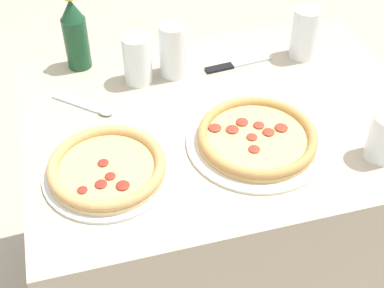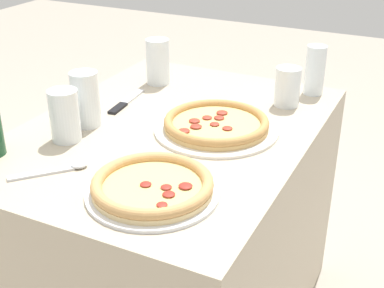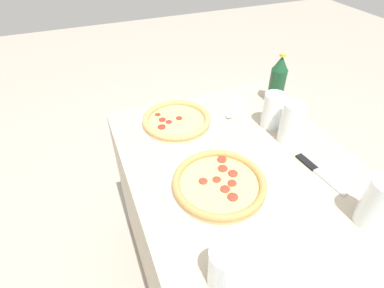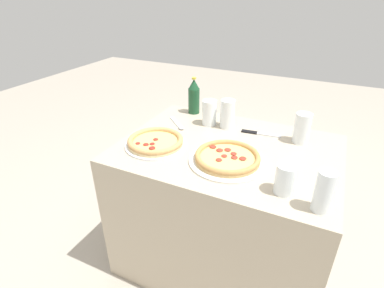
{
  "view_description": "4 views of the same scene",
  "coord_description": "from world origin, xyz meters",
  "px_view_note": "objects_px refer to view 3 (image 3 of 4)",
  "views": [
    {
      "loc": [
        0.36,
        0.99,
        1.58
      ],
      "look_at": [
        0.12,
        0.14,
        0.77
      ],
      "focal_mm": 50.0,
      "sensor_mm": 36.0,
      "label": 1
    },
    {
      "loc": [
        1.16,
        0.64,
        1.34
      ],
      "look_at": [
        0.13,
        0.14,
        0.76
      ],
      "focal_mm": 50.0,
      "sensor_mm": 36.0,
      "label": 2
    },
    {
      "loc": [
        -0.58,
        0.43,
        1.41
      ],
      "look_at": [
        0.15,
        0.14,
        0.76
      ],
      "focal_mm": 28.0,
      "sensor_mm": 36.0,
      "label": 3
    },
    {
      "loc": [
        -0.38,
        1.19,
        1.41
      ],
      "look_at": [
        0.12,
        0.15,
        0.79
      ],
      "focal_mm": 28.0,
      "sensor_mm": 36.0,
      "label": 4
    }
  ],
  "objects_px": {
    "pizza_margherita": "(219,184)",
    "glass_lemonade": "(291,124)",
    "glass_orange_juice": "(225,268)",
    "beer_bottle": "(278,80)",
    "spoon": "(232,110)",
    "pizza_veggie": "(177,121)",
    "glass_cola": "(376,206)",
    "knife": "(318,172)",
    "glass_iced_tea": "(272,112)"
  },
  "relations": [
    {
      "from": "pizza_margherita",
      "to": "glass_lemonade",
      "type": "relative_size",
      "value": 2.21
    },
    {
      "from": "glass_orange_juice",
      "to": "beer_bottle",
      "type": "xyz_separation_m",
      "value": [
        0.63,
        -0.56,
        0.05
      ]
    },
    {
      "from": "pizza_margherita",
      "to": "beer_bottle",
      "type": "xyz_separation_m",
      "value": [
        0.37,
        -0.44,
        0.08
      ]
    },
    {
      "from": "glass_orange_juice",
      "to": "spoon",
      "type": "distance_m",
      "value": 0.72
    },
    {
      "from": "pizza_margherita",
      "to": "pizza_veggie",
      "type": "distance_m",
      "value": 0.36
    },
    {
      "from": "glass_lemonade",
      "to": "glass_cola",
      "type": "height_order",
      "value": "glass_lemonade"
    },
    {
      "from": "beer_bottle",
      "to": "knife",
      "type": "height_order",
      "value": "beer_bottle"
    },
    {
      "from": "pizza_veggie",
      "to": "glass_lemonade",
      "type": "xyz_separation_m",
      "value": [
        -0.24,
        -0.34,
        0.05
      ]
    },
    {
      "from": "pizza_margherita",
      "to": "beer_bottle",
      "type": "bearing_deg",
      "value": -50.23
    },
    {
      "from": "glass_cola",
      "to": "knife",
      "type": "bearing_deg",
      "value": -0.19
    },
    {
      "from": "pizza_margherita",
      "to": "glass_orange_juice",
      "type": "distance_m",
      "value": 0.29
    },
    {
      "from": "pizza_margherita",
      "to": "spoon",
      "type": "relative_size",
      "value": 2.23
    },
    {
      "from": "glass_lemonade",
      "to": "beer_bottle",
      "type": "xyz_separation_m",
      "value": [
        0.25,
        -0.11,
        0.03
      ]
    },
    {
      "from": "glass_lemonade",
      "to": "spoon",
      "type": "height_order",
      "value": "glass_lemonade"
    },
    {
      "from": "beer_bottle",
      "to": "knife",
      "type": "distance_m",
      "value": 0.45
    },
    {
      "from": "glass_orange_juice",
      "to": "glass_cola",
      "type": "xyz_separation_m",
      "value": [
        0.0,
        -0.44,
        0.01
      ]
    },
    {
      "from": "glass_orange_juice",
      "to": "glass_iced_tea",
      "type": "xyz_separation_m",
      "value": [
        0.48,
        -0.44,
        0.01
      ]
    },
    {
      "from": "pizza_veggie",
      "to": "beer_bottle",
      "type": "relative_size",
      "value": 1.36
    },
    {
      "from": "glass_lemonade",
      "to": "glass_iced_tea",
      "type": "xyz_separation_m",
      "value": [
        0.1,
        0.01,
        -0.01
      ]
    },
    {
      "from": "glass_orange_juice",
      "to": "glass_lemonade",
      "type": "height_order",
      "value": "glass_lemonade"
    },
    {
      "from": "glass_iced_tea",
      "to": "beer_bottle",
      "type": "relative_size",
      "value": 0.64
    },
    {
      "from": "knife",
      "to": "spoon",
      "type": "xyz_separation_m",
      "value": [
        0.42,
        0.09,
        0.0
      ]
    },
    {
      "from": "spoon",
      "to": "beer_bottle",
      "type": "bearing_deg",
      "value": -89.39
    },
    {
      "from": "knife",
      "to": "glass_lemonade",
      "type": "bearing_deg",
      "value": -2.93
    },
    {
      "from": "glass_cola",
      "to": "beer_bottle",
      "type": "relative_size",
      "value": 0.69
    },
    {
      "from": "pizza_margherita",
      "to": "glass_orange_juice",
      "type": "xyz_separation_m",
      "value": [
        -0.26,
        0.11,
        0.04
      ]
    },
    {
      "from": "pizza_veggie",
      "to": "knife",
      "type": "relative_size",
      "value": 1.44
    },
    {
      "from": "pizza_margherita",
      "to": "glass_orange_juice",
      "type": "height_order",
      "value": "glass_orange_juice"
    },
    {
      "from": "glass_orange_juice",
      "to": "glass_cola",
      "type": "height_order",
      "value": "glass_cola"
    },
    {
      "from": "glass_orange_juice",
      "to": "glass_iced_tea",
      "type": "relative_size",
      "value": 0.85
    },
    {
      "from": "pizza_margherita",
      "to": "beer_bottle",
      "type": "distance_m",
      "value": 0.58
    },
    {
      "from": "pizza_margherita",
      "to": "spoon",
      "type": "xyz_separation_m",
      "value": [
        0.37,
        -0.24,
        -0.01
      ]
    },
    {
      "from": "beer_bottle",
      "to": "glass_cola",
      "type": "bearing_deg",
      "value": 169.4
    },
    {
      "from": "pizza_veggie",
      "to": "glass_iced_tea",
      "type": "relative_size",
      "value": 2.13
    },
    {
      "from": "glass_cola",
      "to": "spoon",
      "type": "relative_size",
      "value": 0.98
    },
    {
      "from": "pizza_veggie",
      "to": "glass_orange_juice",
      "type": "height_order",
      "value": "glass_orange_juice"
    },
    {
      "from": "pizza_veggie",
      "to": "glass_lemonade",
      "type": "height_order",
      "value": "glass_lemonade"
    },
    {
      "from": "glass_orange_juice",
      "to": "glass_lemonade",
      "type": "distance_m",
      "value": 0.59
    },
    {
      "from": "pizza_margherita",
      "to": "knife",
      "type": "xyz_separation_m",
      "value": [
        -0.06,
        -0.33,
        -0.01
      ]
    },
    {
      "from": "glass_iced_tea",
      "to": "knife",
      "type": "distance_m",
      "value": 0.28
    },
    {
      "from": "glass_lemonade",
      "to": "spoon",
      "type": "bearing_deg",
      "value": 21.42
    },
    {
      "from": "glass_iced_tea",
      "to": "glass_lemonade",
      "type": "bearing_deg",
      "value": -175.65
    },
    {
      "from": "pizza_veggie",
      "to": "glass_iced_tea",
      "type": "xyz_separation_m",
      "value": [
        -0.14,
        -0.34,
        0.04
      ]
    },
    {
      "from": "glass_lemonade",
      "to": "beer_bottle",
      "type": "distance_m",
      "value": 0.27
    },
    {
      "from": "glass_cola",
      "to": "pizza_veggie",
      "type": "bearing_deg",
      "value": 28.45
    },
    {
      "from": "knife",
      "to": "spoon",
      "type": "relative_size",
      "value": 1.34
    },
    {
      "from": "pizza_veggie",
      "to": "beer_bottle",
      "type": "xyz_separation_m",
      "value": [
        0.01,
        -0.45,
        0.08
      ]
    },
    {
      "from": "glass_orange_juice",
      "to": "glass_iced_tea",
      "type": "distance_m",
      "value": 0.65
    },
    {
      "from": "glass_lemonade",
      "to": "beer_bottle",
      "type": "height_order",
      "value": "beer_bottle"
    },
    {
      "from": "glass_lemonade",
      "to": "glass_iced_tea",
      "type": "height_order",
      "value": "glass_lemonade"
    }
  ]
}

